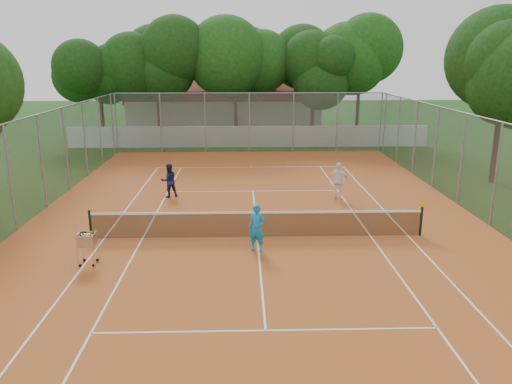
{
  "coord_description": "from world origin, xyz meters",
  "views": [
    {
      "loc": [
        -0.54,
        -16.94,
        6.28
      ],
      "look_at": [
        0.0,
        1.5,
        1.3
      ],
      "focal_mm": 35.0,
      "sensor_mm": 36.0,
      "label": 1
    }
  ],
  "objects_px": {
    "tennis_net": "(257,224)",
    "player_far_left": "(169,181)",
    "clubhouse": "(225,104)",
    "player_far_right": "(338,181)",
    "player_near": "(257,228)",
    "ball_hopper": "(87,248)"
  },
  "relations": [
    {
      "from": "tennis_net",
      "to": "player_far_left",
      "type": "relative_size",
      "value": 7.6
    },
    {
      "from": "tennis_net",
      "to": "clubhouse",
      "type": "bearing_deg",
      "value": 93.95
    },
    {
      "from": "tennis_net",
      "to": "player_far_left",
      "type": "height_order",
      "value": "player_far_left"
    },
    {
      "from": "tennis_net",
      "to": "ball_hopper",
      "type": "bearing_deg",
      "value": -156.58
    },
    {
      "from": "clubhouse",
      "to": "player_far_right",
      "type": "height_order",
      "value": "clubhouse"
    },
    {
      "from": "clubhouse",
      "to": "player_far_left",
      "type": "bearing_deg",
      "value": -94.64
    },
    {
      "from": "player_near",
      "to": "ball_hopper",
      "type": "relative_size",
      "value": 1.45
    },
    {
      "from": "clubhouse",
      "to": "player_near",
      "type": "xyz_separation_m",
      "value": [
        1.94,
        -30.34,
        -1.37
      ]
    },
    {
      "from": "clubhouse",
      "to": "player_far_right",
      "type": "distance_m",
      "value": 24.82
    },
    {
      "from": "player_far_left",
      "to": "ball_hopper",
      "type": "bearing_deg",
      "value": 54.95
    },
    {
      "from": "clubhouse",
      "to": "player_far_left",
      "type": "relative_size",
      "value": 10.49
    },
    {
      "from": "tennis_net",
      "to": "player_far_left",
      "type": "xyz_separation_m",
      "value": [
        -3.91,
        5.5,
        0.29
      ]
    },
    {
      "from": "player_far_left",
      "to": "ball_hopper",
      "type": "height_order",
      "value": "player_far_left"
    },
    {
      "from": "clubhouse",
      "to": "player_far_left",
      "type": "distance_m",
      "value": 23.62
    },
    {
      "from": "player_far_left",
      "to": "ball_hopper",
      "type": "distance_m",
      "value": 7.95
    },
    {
      "from": "clubhouse",
      "to": "player_far_left",
      "type": "xyz_separation_m",
      "value": [
        -1.91,
        -23.5,
        -1.4
      ]
    },
    {
      "from": "player_near",
      "to": "ball_hopper",
      "type": "xyz_separation_m",
      "value": [
        -5.29,
        -0.98,
        -0.25
      ]
    },
    {
      "from": "ball_hopper",
      "to": "player_far_left",
      "type": "bearing_deg",
      "value": 86.89
    },
    {
      "from": "tennis_net",
      "to": "player_far_left",
      "type": "distance_m",
      "value": 6.75
    },
    {
      "from": "tennis_net",
      "to": "clubhouse",
      "type": "distance_m",
      "value": 29.12
    },
    {
      "from": "player_near",
      "to": "player_far_right",
      "type": "xyz_separation_m",
      "value": [
        3.91,
        6.25,
        0.04
      ]
    },
    {
      "from": "tennis_net",
      "to": "player_far_left",
      "type": "bearing_deg",
      "value": 125.38
    }
  ]
}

